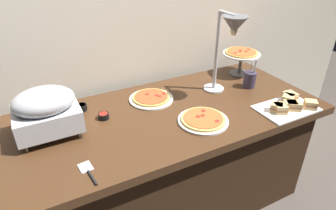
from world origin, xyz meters
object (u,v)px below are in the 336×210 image
pizza_plate_center (203,120)px  sauce_cup_near (103,116)px  chafing_dish (46,110)px  heat_lamp (230,34)px  pizza_plate_front (151,98)px  sauce_cup_far (81,107)px  utensil_holder (250,79)px  sandwich_platter (289,105)px  serving_spatula (89,172)px  pizza_plate_raised_stand (241,55)px

pizza_plate_center → sauce_cup_near: size_ratio=4.64×
sauce_cup_near → pizza_plate_center: bearing=-30.8°
chafing_dish → heat_lamp: (1.07, -0.08, 0.27)m
pizza_plate_front → heat_lamp: bearing=-21.5°
pizza_plate_front → sauce_cup_far: 0.44m
chafing_dish → pizza_plate_center: bearing=-19.3°
utensil_holder → pizza_plate_front: bearing=168.2°
sandwich_platter → heat_lamp: bearing=128.5°
heat_lamp → chafing_dish: bearing=175.8°
sauce_cup_near → utensil_holder: utensil_holder is taller
sauce_cup_far → chafing_dish: bearing=-139.2°
heat_lamp → sauce_cup_far: bearing=163.9°
chafing_dish → sauce_cup_near: 0.32m
sauce_cup_near → serving_spatula: (-0.19, -0.40, -0.02)m
pizza_plate_raised_stand → sandwich_platter: (-0.08, -0.56, -0.12)m
pizza_plate_raised_stand → sandwich_platter: size_ratio=0.76×
chafing_dish → heat_lamp: bearing=-4.2°
sandwich_platter → sauce_cup_far: sandwich_platter is taller
sauce_cup_far → utensil_holder: utensil_holder is taller
chafing_dish → serving_spatula: chafing_dish is taller
pizza_plate_front → pizza_plate_center: bearing=-67.4°
pizza_plate_front → serving_spatula: bearing=-137.6°
sauce_cup_far → heat_lamp: bearing=-16.1°
sauce_cup_near → sauce_cup_far: sauce_cup_far is taller
heat_lamp → pizza_plate_front: 0.63m
serving_spatula → sauce_cup_far: bearing=79.9°
pizza_plate_front → serving_spatula: size_ratio=1.64×
sauce_cup_far → serving_spatula: size_ratio=0.38×
sauce_cup_far → utensil_holder: 1.14m
chafing_dish → heat_lamp: heat_lamp is taller
chafing_dish → sauce_cup_near: size_ratio=5.17×
heat_lamp → sauce_cup_near: size_ratio=8.62×
pizza_plate_raised_stand → sauce_cup_near: bearing=-172.5°
heat_lamp → pizza_plate_raised_stand: 0.49m
pizza_plate_raised_stand → sandwich_platter: 0.58m
chafing_dish → pizza_plate_front: bearing=8.7°
pizza_plate_front → serving_spatula: 0.71m
chafing_dish → sandwich_platter: (1.32, -0.39, -0.13)m
heat_lamp → utensil_holder: size_ratio=2.54×
chafing_dish → sauce_cup_near: bearing=3.8°
heat_lamp → pizza_plate_center: size_ratio=1.86×
pizza_plate_front → utensil_holder: 0.70m
pizza_plate_raised_stand → serving_spatula: size_ratio=1.60×
pizza_plate_front → chafing_dish: bearing=-171.3°
sauce_cup_near → serving_spatula: size_ratio=0.36×
chafing_dish → serving_spatula: size_ratio=1.86×
sauce_cup_near → utensil_holder: 1.03m
pizza_plate_front → sauce_cup_near: size_ratio=4.56×
chafing_dish → sandwich_platter: chafing_dish is taller
sauce_cup_near → sandwich_platter: bearing=-21.8°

